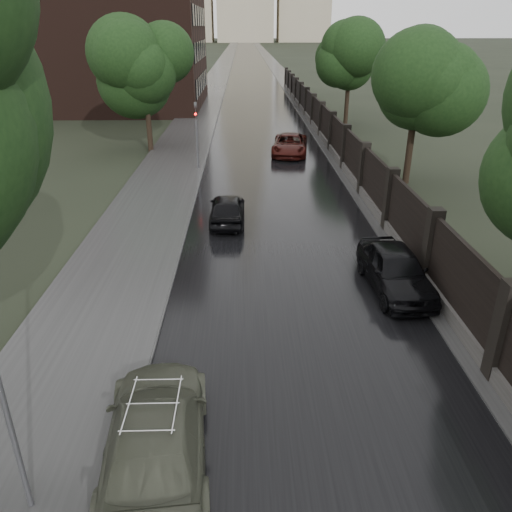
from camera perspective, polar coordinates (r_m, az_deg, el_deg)
The scene contains 14 objects.
road at distance 195.01m, azimuth -1.04°, elevation 22.42°, with size 8.00×420.00×0.02m, color black.
sidewalk_left at distance 195.05m, azimuth -2.94°, elevation 22.42°, with size 4.00×420.00×0.16m, color #2D2D2D.
verge_right at distance 195.13m, azimuth 0.71°, elevation 22.43°, with size 3.00×420.00×0.08m, color #2D2D2D.
fence_right at distance 38.00m, azimuth 8.14°, elevation 13.99°, with size 0.45×75.72×2.70m.
tree_left_far at distance 35.54m, azimuth -12.66°, elevation 19.83°, with size 4.25×4.25×7.39m.
tree_right_b at distance 28.48m, azimuth 17.94°, elevation 17.58°, with size 4.08×4.08×7.01m.
tree_right_c at distance 45.84m, azimuth 10.64°, elevation 20.61°, with size 4.08×4.08×7.01m.
lamp_post at distance 9.12m, azimuth -27.07°, elevation -13.86°, with size 0.25×0.12×5.11m.
traffic_light at distance 30.48m, azimuth -6.81°, elevation 14.08°, with size 0.16×0.32×4.00m.
brick_building at distance 59.22m, azimuth -19.53°, elevation 25.49°, with size 24.00×18.00×20.00m, color black.
volga_sedan at distance 10.52m, azimuth -11.32°, elevation -19.34°, with size 2.01×4.94×1.43m, color #46493A.
hatchback_left at distance 22.14m, azimuth -3.30°, elevation 5.44°, with size 1.53×3.80×1.29m, color black.
car_right_near at distance 16.93m, azimuth 15.65°, elevation -1.49°, with size 1.72×4.28×1.46m, color black.
car_right_far at distance 34.65m, azimuth 3.89°, elevation 12.58°, with size 2.25×4.89×1.36m, color #330E0B.
Camera 1 is at (-1.52, -4.84, 7.96)m, focal length 35.00 mm.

